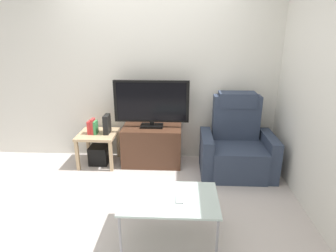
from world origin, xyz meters
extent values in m
plane|color=#BCB2AD|center=(0.00, 0.00, 0.00)|extent=(6.40, 6.40, 0.00)
cube|color=silver|center=(0.00, 1.13, 1.30)|extent=(6.40, 0.06, 2.60)
cube|color=silver|center=(1.88, 0.00, 1.30)|extent=(0.06, 4.48, 2.60)
cube|color=#4C2D1E|center=(0.05, 0.83, 0.28)|extent=(0.85, 0.48, 0.57)
cube|color=black|center=(0.05, 0.60, 0.40)|extent=(0.78, 0.02, 0.02)
cube|color=black|center=(0.05, 0.65, 0.43)|extent=(0.34, 0.11, 0.04)
cube|color=black|center=(0.05, 0.85, 0.58)|extent=(0.32, 0.20, 0.03)
cube|color=black|center=(0.05, 0.85, 0.62)|extent=(0.06, 0.04, 0.05)
cube|color=black|center=(0.05, 0.85, 0.94)|extent=(1.06, 0.05, 0.59)
cube|color=black|center=(0.05, 0.82, 0.94)|extent=(0.97, 0.01, 0.53)
cube|color=#2D384C|center=(1.24, 0.57, 0.21)|extent=(0.70, 0.72, 0.42)
cube|color=#2D384C|center=(1.24, 0.84, 0.73)|extent=(0.64, 0.20, 0.62)
cube|color=#2D384C|center=(1.24, 0.86, 0.98)|extent=(0.50, 0.26, 0.20)
cube|color=#2D384C|center=(0.82, 0.57, 0.28)|extent=(0.14, 0.68, 0.56)
cube|color=#2D384C|center=(1.66, 0.57, 0.28)|extent=(0.14, 0.68, 0.56)
cube|color=tan|center=(-0.74, 0.79, 0.46)|extent=(0.54, 0.54, 0.04)
cube|color=tan|center=(-0.98, 0.55, 0.22)|extent=(0.04, 0.04, 0.44)
cube|color=tan|center=(-0.50, 0.55, 0.22)|extent=(0.04, 0.04, 0.44)
cube|color=tan|center=(-0.98, 1.03, 0.22)|extent=(0.04, 0.04, 0.44)
cube|color=tan|center=(-0.50, 1.03, 0.22)|extent=(0.04, 0.04, 0.44)
cube|color=black|center=(-0.74, 0.79, 0.13)|extent=(0.27, 0.27, 0.27)
cube|color=red|center=(-0.84, 0.77, 0.57)|extent=(0.05, 0.11, 0.19)
cube|color=red|center=(-0.79, 0.77, 0.59)|extent=(0.04, 0.12, 0.22)
cube|color=#388C4C|center=(-0.75, 0.77, 0.57)|extent=(0.04, 0.14, 0.19)
cube|color=black|center=(-0.59, 0.80, 0.61)|extent=(0.07, 0.20, 0.27)
cube|color=#B2C6C1|center=(0.37, -0.74, 0.41)|extent=(0.90, 0.60, 0.02)
cylinder|color=gray|center=(-0.05, -1.01, 0.20)|extent=(0.02, 0.02, 0.40)
cylinder|color=gray|center=(0.79, -1.01, 0.20)|extent=(0.02, 0.02, 0.40)
cylinder|color=gray|center=(-0.05, -0.47, 0.20)|extent=(0.02, 0.02, 0.40)
cylinder|color=gray|center=(0.79, -0.47, 0.20)|extent=(0.02, 0.02, 0.40)
cube|color=#B7B7BC|center=(0.47, -0.76, 0.43)|extent=(0.07, 0.15, 0.01)
camera|label=1|loc=(0.47, -3.03, 1.90)|focal=30.55mm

